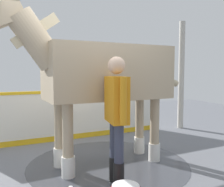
{
  "coord_description": "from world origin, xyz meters",
  "views": [
    {
      "loc": [
        0.98,
        3.96,
        1.56
      ],
      "look_at": [
        -0.27,
        0.37,
        1.23
      ],
      "focal_mm": 40.58,
      "sensor_mm": 36.0,
      "label": 1
    }
  ],
  "objects": [
    {
      "name": "wet_patch",
      "position": [
        -0.35,
        -0.03,
        0.0
      ],
      "size": [
        2.72,
        2.72,
        0.0
      ],
      "primitive_type": "cylinder",
      "color": "#42444C",
      "rests_on": "ground"
    },
    {
      "name": "handler",
      "position": [
        -0.2,
        0.77,
        1.03
      ],
      "size": [
        0.26,
        0.7,
        1.76
      ],
      "rotation": [
        0.0,
        0.0,
        3.07
      ],
      "color": "black",
      "rests_on": "ground"
    },
    {
      "name": "barrier_wall",
      "position": [
        -0.11,
        -1.82,
        0.53
      ],
      "size": [
        4.5,
        0.67,
        1.14
      ],
      "color": "silver",
      "rests_on": "ground"
    },
    {
      "name": "horse",
      "position": [
        -0.23,
        -0.02,
        1.51
      ],
      "size": [
        3.41,
        1.13,
        2.64
      ],
      "rotation": [
        0.0,
        0.0,
        0.13
      ],
      "color": "tan",
      "rests_on": "ground"
    },
    {
      "name": "ground_plane",
      "position": [
        0.0,
        0.0,
        -0.01
      ],
      "size": [
        16.0,
        16.0,
        0.02
      ],
      "primitive_type": "cube",
      "color": "slate"
    },
    {
      "name": "roof_post_far",
      "position": [
        -3.12,
        -1.99,
        1.46
      ],
      "size": [
        0.16,
        0.16,
        2.92
      ],
      "primitive_type": "cylinder",
      "color": "#B7B2A8",
      "rests_on": "ground"
    }
  ]
}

